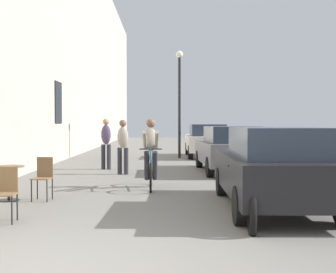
# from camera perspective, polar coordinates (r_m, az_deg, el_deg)

# --- Properties ---
(building_facade_left) EXTENTS (0.54, 68.00, 12.09)m
(building_facade_left) POSITION_cam_1_polar(r_m,az_deg,el_deg) (19.65, -14.52, 14.77)
(building_facade_left) COLOR #B7AD99
(building_facade_left) RESTS_ON ground_plane
(cafe_chair_near_toward_street) EXTENTS (0.40, 0.40, 0.89)m
(cafe_chair_near_toward_street) POSITION_cam_1_polar(r_m,az_deg,el_deg) (7.64, -20.37, -6.54)
(cafe_chair_near_toward_street) COLOR black
(cafe_chair_near_toward_street) RESTS_ON ground_plane
(cafe_table_mid) EXTENTS (0.64, 0.64, 0.72)m
(cafe_table_mid) POSITION_cam_1_polar(r_m,az_deg,el_deg) (9.66, -20.02, -4.79)
(cafe_table_mid) COLOR black
(cafe_table_mid) RESTS_ON ground_plane
(cafe_chair_mid_toward_street) EXTENTS (0.41, 0.41, 0.89)m
(cafe_chair_mid_toward_street) POSITION_cam_1_polar(r_m,az_deg,el_deg) (9.52, -15.90, -4.87)
(cafe_chair_mid_toward_street) COLOR black
(cafe_chair_mid_toward_street) RESTS_ON ground_plane
(cyclist_on_bicycle) EXTENTS (0.52, 1.76, 1.74)m
(cyclist_on_bicycle) POSITION_cam_1_polar(r_m,az_deg,el_deg) (10.82, -2.25, -2.46)
(cyclist_on_bicycle) COLOR black
(cyclist_on_bicycle) RESTS_ON ground_plane
(pedestrian_near) EXTENTS (0.35, 0.25, 1.71)m
(pedestrian_near) POSITION_cam_1_polar(r_m,az_deg,el_deg) (13.74, -5.89, -0.93)
(pedestrian_near) COLOR #26262D
(pedestrian_near) RESTS_ON ground_plane
(pedestrian_mid) EXTENTS (0.37, 0.29, 1.76)m
(pedestrian_mid) POSITION_cam_1_polar(r_m,az_deg,el_deg) (15.32, -8.06, -0.55)
(pedestrian_mid) COLOR #26262D
(pedestrian_mid) RESTS_ON ground_plane
(street_lamp) EXTENTS (0.32, 0.32, 4.90)m
(street_lamp) POSITION_cam_1_polar(r_m,az_deg,el_deg) (20.14, 1.50, 6.04)
(street_lamp) COLOR black
(street_lamp) RESTS_ON ground_plane
(parked_car_nearest) EXTENTS (1.92, 4.34, 1.53)m
(parked_car_nearest) POSITION_cam_1_polar(r_m,az_deg,el_deg) (8.39, 13.59, -3.85)
(parked_car_nearest) COLOR black
(parked_car_nearest) RESTS_ON ground_plane
(parked_car_second) EXTENTS (1.88, 4.27, 1.50)m
(parked_car_second) POSITION_cam_1_polar(r_m,az_deg,el_deg) (14.41, 7.90, -1.55)
(parked_car_second) COLOR #595960
(parked_car_second) RESTS_ON ground_plane
(parked_car_third) EXTENTS (1.88, 4.37, 1.55)m
(parked_car_third) POSITION_cam_1_polar(r_m,az_deg,el_deg) (20.70, 5.00, -0.47)
(parked_car_third) COLOR beige
(parked_car_third) RESTS_ON ground_plane
(parked_motorcycle) EXTENTS (0.62, 2.14, 0.92)m
(parked_motorcycle) POSITION_cam_1_polar(r_m,az_deg,el_deg) (7.24, 10.39, -7.82)
(parked_motorcycle) COLOR black
(parked_motorcycle) RESTS_ON ground_plane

